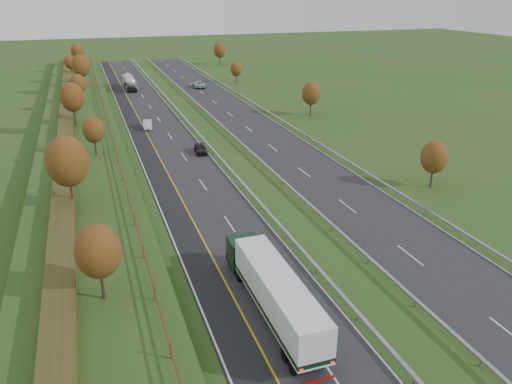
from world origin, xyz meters
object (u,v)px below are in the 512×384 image
at_px(car_small_far, 128,76).
at_px(car_oncoming, 199,84).
at_px(car_dark_near, 200,148).
at_px(box_lorry, 273,290).
at_px(car_silver_mid, 147,124).
at_px(road_tanker, 129,81).

relative_size(car_small_far, car_oncoming, 0.76).
bearing_deg(car_oncoming, car_dark_near, 80.29).
bearing_deg(box_lorry, car_dark_near, 84.30).
relative_size(car_dark_near, car_small_far, 0.93).
relative_size(car_silver_mid, car_oncoming, 0.75).
bearing_deg(car_small_far, car_silver_mid, -93.82).
distance_m(road_tanker, car_dark_near, 57.39).
bearing_deg(car_oncoming, box_lorry, 83.28).
bearing_deg(box_lorry, car_oncoming, 80.35).
xyz_separation_m(car_dark_near, car_small_far, (-3.43, 72.98, -0.06)).
height_order(box_lorry, car_dark_near, box_lorry).
bearing_deg(car_dark_near, car_silver_mid, 113.43).
relative_size(road_tanker, car_oncoming, 1.92).
relative_size(box_lorry, car_dark_near, 3.94).
xyz_separation_m(car_small_far, car_oncoming, (15.47, -19.32, 0.17)).
distance_m(box_lorry, road_tanker, 98.75).
bearing_deg(car_silver_mid, car_dark_near, -66.14).
bearing_deg(car_oncoming, car_silver_mid, 67.14).
bearing_deg(car_silver_mid, box_lorry, -82.87).
bearing_deg(box_lorry, car_small_far, 89.64).
bearing_deg(box_lorry, road_tanker, 90.27).
xyz_separation_m(box_lorry, car_small_far, (0.72, 114.53, -1.64)).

